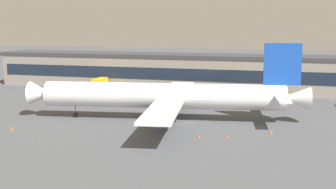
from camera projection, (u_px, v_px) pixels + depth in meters
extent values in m
plane|color=#4C4F54|center=(187.00, 123.00, 93.19)|extent=(600.00, 600.00, 0.00)
cube|color=gray|center=(225.00, 75.00, 138.78)|extent=(152.13, 15.67, 10.16)
cube|color=#38383D|center=(225.00, 57.00, 137.90)|extent=(155.17, 15.98, 1.20)
cube|color=#192333|center=(220.00, 76.00, 131.23)|extent=(149.09, 0.16, 3.66)
cylinder|color=white|center=(163.00, 96.00, 95.46)|extent=(52.56, 13.70, 5.48)
cone|color=white|center=(41.00, 93.00, 98.95)|extent=(5.69, 5.92, 5.20)
cone|color=white|center=(295.00, 98.00, 91.94)|extent=(6.73, 5.82, 4.93)
cube|color=#1947B2|center=(283.00, 64.00, 91.20)|extent=(7.65, 1.71, 8.76)
cube|color=white|center=(283.00, 99.00, 86.34)|extent=(3.93, 10.11, 0.30)
cube|color=white|center=(276.00, 90.00, 98.15)|extent=(3.93, 10.11, 0.30)
cube|color=white|center=(163.00, 111.00, 81.07)|extent=(9.66, 24.21, 0.50)
cube|color=white|center=(179.00, 89.00, 109.52)|extent=(9.66, 24.21, 0.50)
cylinder|color=#99999E|center=(160.00, 117.00, 84.96)|extent=(4.94, 3.69, 3.01)
cylinder|color=#99999E|center=(173.00, 99.00, 106.48)|extent=(4.94, 3.69, 3.01)
cylinder|color=black|center=(75.00, 115.00, 98.70)|extent=(1.17, 0.67, 1.10)
cylinder|color=slate|center=(75.00, 108.00, 98.46)|extent=(0.24, 0.24, 2.63)
cylinder|color=black|center=(173.00, 120.00, 93.47)|extent=(1.17, 0.67, 1.10)
cylinder|color=slate|center=(173.00, 113.00, 93.22)|extent=(0.24, 0.24, 2.63)
cylinder|color=black|center=(176.00, 115.00, 98.30)|extent=(1.17, 0.67, 1.10)
cylinder|color=slate|center=(176.00, 108.00, 98.05)|extent=(0.24, 0.24, 2.63)
cube|color=yellow|center=(235.00, 92.00, 123.34)|extent=(5.84, 6.03, 3.20)
cube|color=black|center=(231.00, 90.00, 122.41)|extent=(3.05, 3.04, 0.80)
cylinder|color=black|center=(232.00, 99.00, 121.61)|extent=(0.70, 0.72, 0.70)
cylinder|color=black|center=(227.00, 98.00, 123.45)|extent=(0.70, 0.72, 0.70)
cylinder|color=black|center=(244.00, 98.00, 123.73)|extent=(0.70, 0.72, 0.70)
cylinder|color=black|center=(239.00, 97.00, 125.57)|extent=(0.70, 0.72, 0.70)
cube|color=yellow|center=(286.00, 97.00, 120.86)|extent=(5.28, 5.17, 1.40)
cube|color=black|center=(290.00, 96.00, 119.70)|extent=(2.86, 2.90, 0.35)
cylinder|color=black|center=(294.00, 100.00, 120.13)|extent=(0.72, 0.70, 0.70)
cylinder|color=black|center=(287.00, 100.00, 118.96)|extent=(0.72, 0.70, 0.70)
cylinder|color=black|center=(285.00, 98.00, 122.99)|extent=(0.72, 0.70, 0.70)
cylinder|color=black|center=(278.00, 99.00, 121.81)|extent=(0.72, 0.70, 0.70)
cube|color=red|center=(53.00, 87.00, 140.34)|extent=(3.59, 4.79, 1.50)
cube|color=black|center=(52.00, 86.00, 139.11)|extent=(2.24, 2.14, 0.38)
cylinder|color=black|center=(55.00, 90.00, 139.08)|extent=(0.57, 0.76, 0.70)
cylinder|color=black|center=(49.00, 90.00, 138.82)|extent=(0.57, 0.76, 0.70)
cylinder|color=black|center=(56.00, 88.00, 142.09)|extent=(0.57, 0.76, 0.70)
cylinder|color=black|center=(50.00, 88.00, 141.83)|extent=(0.57, 0.76, 0.70)
cube|color=yellow|center=(100.00, 84.00, 137.45)|extent=(2.66, 7.22, 3.80)
cube|color=black|center=(97.00, 83.00, 135.45)|extent=(2.41, 2.54, 0.95)
cylinder|color=black|center=(100.00, 92.00, 135.03)|extent=(0.31, 0.70, 0.70)
cylinder|color=black|center=(93.00, 91.00, 135.67)|extent=(0.31, 0.70, 0.70)
cylinder|color=black|center=(107.00, 89.00, 139.82)|extent=(0.31, 0.70, 0.70)
cylinder|color=black|center=(100.00, 89.00, 140.45)|extent=(0.31, 0.70, 0.70)
cube|color=red|center=(166.00, 91.00, 128.02)|extent=(5.38, 2.66, 2.20)
cube|color=black|center=(171.00, 90.00, 127.44)|extent=(2.00, 2.18, 0.55)
cylinder|color=black|center=(173.00, 95.00, 128.44)|extent=(0.72, 0.36, 0.70)
cylinder|color=black|center=(171.00, 96.00, 126.62)|extent=(0.72, 0.36, 0.70)
cylinder|color=black|center=(162.00, 94.00, 129.76)|extent=(0.72, 0.36, 0.70)
cylinder|color=black|center=(159.00, 95.00, 127.95)|extent=(0.72, 0.36, 0.70)
cone|color=#F2590C|center=(199.00, 136.00, 80.76)|extent=(0.44, 0.44, 0.55)
cone|color=#F2590C|center=(271.00, 132.00, 83.70)|extent=(0.54, 0.54, 0.68)
cone|color=#F2590C|center=(12.00, 129.00, 86.62)|extent=(0.51, 0.51, 0.64)
cone|color=#F2590C|center=(227.00, 136.00, 80.75)|extent=(0.47, 0.47, 0.58)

